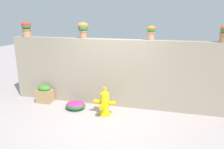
{
  "coord_description": "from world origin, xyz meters",
  "views": [
    {
      "loc": [
        1.43,
        -4.77,
        2.61
      ],
      "look_at": [
        -0.03,
        0.88,
        0.98
      ],
      "focal_mm": 34.79,
      "sensor_mm": 36.0,
      "label": 1
    }
  ],
  "objects": [
    {
      "name": "ground_plane",
      "position": [
        0.0,
        0.0,
        0.0
      ],
      "size": [
        24.0,
        24.0,
        0.0
      ],
      "primitive_type": "plane",
      "color": "#A69997"
    },
    {
      "name": "stone_wall",
      "position": [
        0.0,
        1.08,
        0.97
      ],
      "size": [
        6.31,
        0.28,
        1.94
      ],
      "primitive_type": "cube",
      "color": "gray",
      "rests_on": "ground"
    },
    {
      "name": "potted_plant_0",
      "position": [
        -2.75,
        1.07,
        2.21
      ],
      "size": [
        0.3,
        0.3,
        0.46
      ],
      "color": "tan",
      "rests_on": "stone_wall"
    },
    {
      "name": "potted_plant_1",
      "position": [
        -0.93,
        1.09,
        2.23
      ],
      "size": [
        0.31,
        0.31,
        0.46
      ],
      "color": "#B16F4F",
      "rests_on": "stone_wall"
    },
    {
      "name": "potted_plant_2",
      "position": [
        0.98,
        1.11,
        2.17
      ],
      "size": [
        0.23,
        0.23,
        0.38
      ],
      "color": "tan",
      "rests_on": "stone_wall"
    },
    {
      "name": "fire_hydrant",
      "position": [
        -0.09,
        0.34,
        0.34
      ],
      "size": [
        0.59,
        0.47,
        0.77
      ],
      "color": "yellow",
      "rests_on": "ground"
    },
    {
      "name": "flower_bush_left",
      "position": [
        -0.99,
        0.48,
        0.12
      ],
      "size": [
        0.56,
        0.51,
        0.22
      ],
      "color": "#23622E",
      "rests_on": "ground"
    },
    {
      "name": "planter_box",
      "position": [
        -2.1,
        0.72,
        0.26
      ],
      "size": [
        0.47,
        0.32,
        0.54
      ],
      "color": "#A38252",
      "rests_on": "ground"
    }
  ]
}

